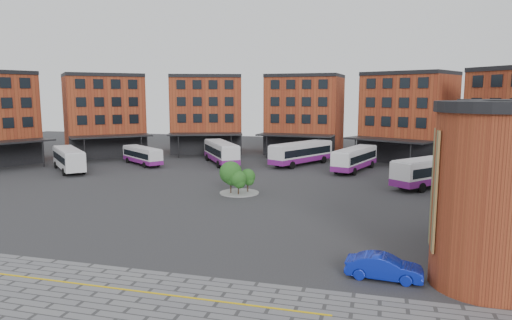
% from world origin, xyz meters
% --- Properties ---
extents(ground, '(160.00, 160.00, 0.00)m').
position_xyz_m(ground, '(0.00, 0.00, 0.00)').
color(ground, '#28282B').
rests_on(ground, ground).
extents(yellow_line, '(26.00, 0.15, 0.02)m').
position_xyz_m(yellow_line, '(2.00, -14.00, 0.03)').
color(yellow_line, gold).
rests_on(yellow_line, paving_zone).
extents(main_building, '(94.14, 42.48, 14.60)m').
position_xyz_m(main_building, '(-4.77, 38.25, 7.23)').
color(main_building, brown).
rests_on(main_building, ground).
extents(tree_island, '(4.40, 4.40, 3.67)m').
position_xyz_m(tree_island, '(1.79, 11.53, 1.94)').
color(tree_island, gray).
rests_on(tree_island, ground).
extents(bus_a, '(10.15, 9.80, 3.25)m').
position_xyz_m(bus_a, '(-26.11, 19.75, 1.93)').
color(bus_a, silver).
rests_on(bus_a, ground).
extents(bus_b, '(9.32, 7.71, 2.79)m').
position_xyz_m(bus_b, '(-18.91, 27.88, 1.51)').
color(bus_b, silver).
rests_on(bus_b, ground).
extents(bus_c, '(9.18, 11.85, 3.48)m').
position_xyz_m(bus_c, '(-7.33, 32.11, 1.88)').
color(bus_c, silver).
rests_on(bus_c, ground).
extents(bus_d, '(8.48, 12.44, 3.54)m').
position_xyz_m(bus_d, '(5.18, 34.30, 1.92)').
color(bus_d, silver).
rests_on(bus_d, ground).
extents(bus_e, '(5.99, 11.98, 3.30)m').
position_xyz_m(bus_e, '(13.56, 30.94, 1.79)').
color(bus_e, white).
rests_on(bus_e, ground).
extents(bus_f, '(10.17, 11.41, 3.51)m').
position_xyz_m(bus_f, '(23.18, 21.72, 1.90)').
color(bus_f, silver).
rests_on(bus_f, ground).
extents(blue_car, '(4.62, 1.91, 1.49)m').
position_xyz_m(blue_car, '(17.48, -8.51, 0.74)').
color(blue_car, '#0D20AA').
rests_on(blue_car, ground).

